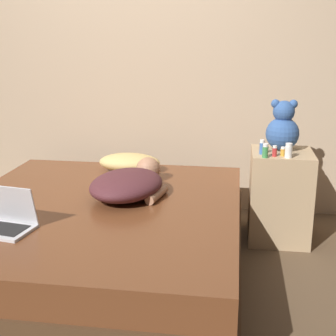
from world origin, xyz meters
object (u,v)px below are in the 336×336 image
(bottle_red, at_px, (275,151))
(teddy_bear, at_px, (283,128))
(bottle_blue, at_px, (262,147))
(bottle_green, at_px, (265,151))
(bottle_white, at_px, (289,151))
(person_lying, at_px, (130,183))
(bottle_amber, at_px, (283,152))
(laptop, at_px, (6,220))
(pillow, at_px, (129,162))

(bottle_red, bearing_deg, teddy_bear, 72.83)
(bottle_red, bearing_deg, bottle_blue, 147.64)
(bottle_red, height_order, bottle_blue, bottle_blue)
(bottle_green, bearing_deg, bottle_white, 7.90)
(bottle_green, xyz_separation_m, bottle_blue, (-0.02, 0.09, 0.00))
(person_lying, distance_m, bottle_amber, 1.06)
(bottle_green, distance_m, bottle_white, 0.16)
(laptop, xyz_separation_m, bottle_amber, (1.52, 1.00, 0.19))
(teddy_bear, xyz_separation_m, bottle_blue, (-0.15, -0.15, -0.11))
(pillow, distance_m, bottle_amber, 1.15)
(person_lying, bearing_deg, pillow, 114.77)
(bottle_amber, relative_size, bottle_red, 0.83)
(bottle_red, distance_m, bottle_blue, 0.10)
(teddy_bear, bearing_deg, bottle_green, -117.25)
(bottle_amber, height_order, bottle_white, bottle_white)
(person_lying, height_order, bottle_green, bottle_green)
(person_lying, xyz_separation_m, bottle_white, (1.02, 0.31, 0.18))
(pillow, height_order, person_lying, person_lying)
(bottle_green, height_order, bottle_blue, bottle_blue)
(pillow, relative_size, person_lying, 0.61)
(laptop, height_order, bottle_red, bottle_red)
(teddy_bear, xyz_separation_m, bottle_green, (-0.13, -0.25, -0.11))
(bottle_red, height_order, bottle_green, bottle_green)
(bottle_green, distance_m, bottle_blue, 0.10)
(bottle_green, bearing_deg, laptop, -146.18)
(pillow, distance_m, bottle_white, 1.19)
(pillow, bearing_deg, laptop, -108.70)
(laptop, xyz_separation_m, teddy_bear, (1.53, 1.19, 0.32))
(bottle_white, bearing_deg, teddy_bear, 96.79)
(bottle_amber, bearing_deg, bottle_red, -159.40)
(bottle_red, relative_size, bottle_white, 0.76)
(bottle_amber, bearing_deg, bottle_green, -152.17)
(pillow, relative_size, laptop, 1.39)
(bottle_amber, xyz_separation_m, bottle_blue, (-0.14, 0.03, 0.02))
(pillow, height_order, teddy_bear, teddy_bear)
(bottle_white, bearing_deg, bottle_green, -172.10)
(laptop, relative_size, bottle_green, 3.49)
(bottle_white, bearing_deg, bottle_red, 166.84)
(person_lying, height_order, bottle_red, bottle_red)
(bottle_red, relative_size, bottle_blue, 0.74)
(laptop, height_order, bottle_white, bottle_white)
(person_lying, xyz_separation_m, bottle_blue, (0.85, 0.39, 0.18))
(bottle_green, relative_size, bottle_blue, 0.95)
(person_lying, distance_m, bottle_green, 0.93)
(teddy_bear, xyz_separation_m, bottle_red, (-0.06, -0.21, -0.12))
(bottle_green, bearing_deg, teddy_bear, 62.75)
(bottle_amber, relative_size, bottle_white, 0.64)
(pillow, height_order, bottle_white, bottle_white)
(laptop, xyz_separation_m, bottle_white, (1.55, 0.96, 0.21))
(bottle_red, xyz_separation_m, bottle_green, (-0.06, -0.04, 0.01))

